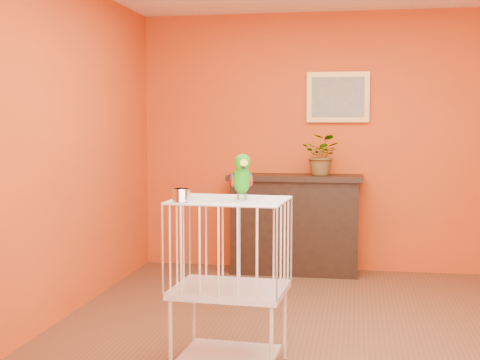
# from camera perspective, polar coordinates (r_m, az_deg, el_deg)

# --- Properties ---
(ground) EXTENTS (4.50, 4.50, 0.00)m
(ground) POSITION_cam_1_polar(r_m,az_deg,el_deg) (4.79, 7.31, -13.28)
(ground) COLOR brown
(ground) RESTS_ON ground
(room_shell) EXTENTS (4.50, 4.50, 4.50)m
(room_shell) POSITION_cam_1_polar(r_m,az_deg,el_deg) (4.56, 7.53, 6.02)
(room_shell) COLOR #D54914
(room_shell) RESTS_ON ground
(console_cabinet) EXTENTS (1.32, 0.47, 0.98)m
(console_cabinet) POSITION_cam_1_polar(r_m,az_deg,el_deg) (6.67, 4.71, -3.76)
(console_cabinet) COLOR black
(console_cabinet) RESTS_ON ground
(potted_plant) EXTENTS (0.47, 0.49, 0.31)m
(potted_plant) POSITION_cam_1_polar(r_m,az_deg,el_deg) (6.60, 7.04, 1.76)
(potted_plant) COLOR #26722D
(potted_plant) RESTS_ON console_cabinet
(framed_picture) EXTENTS (0.62, 0.04, 0.50)m
(framed_picture) POSITION_cam_1_polar(r_m,az_deg,el_deg) (6.78, 8.36, 7.01)
(framed_picture) COLOR #C38F45
(framed_picture) RESTS_ON room_shell
(birdcage) EXTENTS (0.70, 0.55, 1.03)m
(birdcage) POSITION_cam_1_polar(r_m,az_deg,el_deg) (4.08, -0.89, -8.62)
(birdcage) COLOR silver
(birdcage) RESTS_ON ground
(feed_cup) EXTENTS (0.11, 0.11, 0.07)m
(feed_cup) POSITION_cam_1_polar(r_m,az_deg,el_deg) (3.87, -5.01, -1.27)
(feed_cup) COLOR silver
(feed_cup) RESTS_ON birdcage
(parrot) EXTENTS (0.15, 0.25, 0.28)m
(parrot) POSITION_cam_1_polar(r_m,az_deg,el_deg) (3.98, 0.17, 0.33)
(parrot) COLOR #59544C
(parrot) RESTS_ON birdcage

